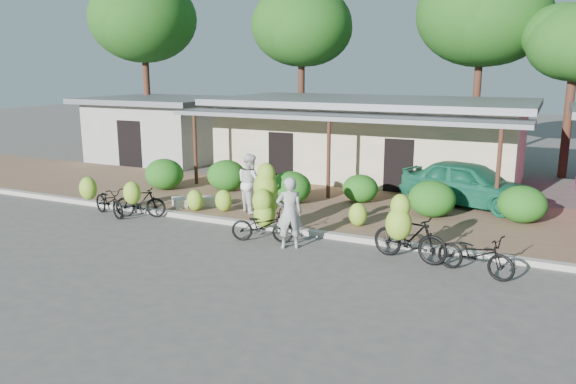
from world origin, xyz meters
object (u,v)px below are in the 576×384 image
bike_left (139,200)px  sack_near (211,201)px  bike_far_left (106,199)px  sack_far (180,202)px  bike_center (264,209)px  teal_van (468,183)px  tree_center_right (479,12)px  tree_near_right (571,41)px  vendor (289,213)px  bike_right (408,233)px  tree_back_left (142,18)px  bystander (250,183)px  bike_far_right (476,254)px  tree_far_center (299,24)px

bike_left → sack_near: bike_left is taller
bike_far_left → sack_far: 2.34m
bike_center → teal_van: 7.42m
tree_center_right → bike_left: 18.35m
tree_near_right → vendor: size_ratio=3.82×
bike_right → sack_far: 8.25m
bike_right → tree_near_right: bearing=-1.4°
teal_van → tree_back_left: bearing=88.0°
sack_near → bystander: bearing=-3.9°
bike_far_right → sack_near: bike_far_right is taller
bike_left → bike_right: size_ratio=0.84×
tree_far_center → bike_far_left: tree_far_center is taller
sack_near → sack_far: (-0.88, -0.52, -0.01)m
bike_far_left → bike_left: (1.09, 0.27, 0.03)m
tree_far_center → sack_far: tree_far_center is taller
tree_back_left → tree_far_center: 8.55m
bike_far_left → tree_far_center: bearing=21.6°
bike_far_left → bike_left: bike_far_left is taller
tree_near_right → sack_far: (-11.27, -11.86, -5.45)m
vendor → sack_far: bearing=-52.9°
sack_near → sack_far: size_ratio=1.13×
tree_center_right → vendor: tree_center_right is taller
bike_right → bike_far_right: (1.62, -0.17, -0.24)m
sack_near → bike_far_right: bearing=-15.8°
tree_far_center → teal_van: tree_far_center is taller
tree_back_left → bystander: (12.19, -9.95, -6.20)m
tree_back_left → tree_near_right: size_ratio=1.30×
tree_center_right → bike_right: tree_center_right is taller
bike_left → bike_far_right: 10.20m
teal_van → tree_near_right: bearing=-3.0°
tree_center_right → bike_far_left: size_ratio=5.02×
tree_far_center → tree_near_right: tree_far_center is taller
tree_near_right → tree_far_center: bearing=173.4°
bystander → tree_back_left: bearing=-4.8°
bike_center → sack_near: 3.84m
bystander → bike_center: bearing=162.1°
tree_near_right → bike_left: (-11.80, -13.25, -5.13)m
tree_center_right → vendor: 17.22m
bike_center → sack_near: bearing=40.2°
sack_far → sack_near: bearing=30.5°
teal_van → tree_center_right: bearing=24.2°
bike_right → vendor: vendor is taller
bike_far_right → tree_back_left: bearing=75.1°
tree_center_right → teal_van: size_ratio=2.14×
bike_left → vendor: bearing=-117.6°
vendor → tree_near_right: bearing=-145.0°
bike_right → sack_near: 7.54m
sack_far → teal_van: teal_van is taller
vendor → tree_center_right: bearing=-128.8°
tree_center_right → tree_near_right: size_ratio=1.31×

